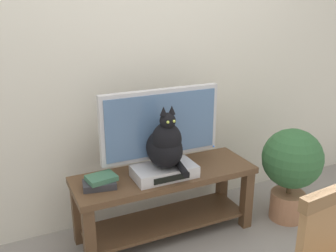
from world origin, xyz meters
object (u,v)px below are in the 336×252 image
(tv_stand, at_px, (165,192))
(media_box, at_px, (164,171))
(tv, at_px, (161,128))
(book_stack, at_px, (100,182))
(potted_plant, at_px, (292,166))
(cat, at_px, (165,145))

(tv_stand, height_order, media_box, media_box)
(tv, bearing_deg, book_stack, -169.28)
(media_box, relative_size, book_stack, 1.84)
(tv, xyz_separation_m, potted_plant, (0.94, -0.28, -0.35))
(media_box, distance_m, potted_plant, 0.99)
(potted_plant, bearing_deg, book_stack, 172.31)
(potted_plant, bearing_deg, tv_stand, 167.31)
(book_stack, bearing_deg, tv_stand, 2.81)
(book_stack, bearing_deg, tv, 10.72)
(tv_stand, bearing_deg, tv, 89.98)
(book_stack, xyz_separation_m, potted_plant, (1.40, -0.19, -0.08))
(book_stack, relative_size, potted_plant, 0.31)
(potted_plant, bearing_deg, media_box, 171.14)
(tv_stand, xyz_separation_m, media_box, (-0.03, -0.06, 0.20))
(tv_stand, distance_m, media_box, 0.21)
(tv, distance_m, potted_plant, 1.04)
(cat, height_order, potted_plant, cat)
(tv_stand, relative_size, potted_plant, 1.74)
(potted_plant, bearing_deg, tv, 163.63)
(tv_stand, xyz_separation_m, tv, (0.00, 0.06, 0.46))
(book_stack, bearing_deg, media_box, -5.03)
(tv, xyz_separation_m, book_stack, (-0.46, -0.09, -0.27))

